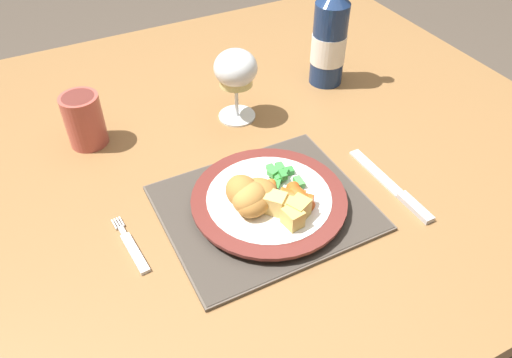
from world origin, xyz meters
The scene contains 13 objects.
ground_plane centered at (0.00, 0.00, 0.00)m, with size 6.00×6.00×0.00m, color #4C4238.
dining_table centered at (0.00, 0.00, 0.66)m, with size 1.27×1.06×0.74m.
placemat centered at (-0.03, -0.18, 0.74)m, with size 0.32×0.27×0.01m.
dinner_plate centered at (-0.02, -0.18, 0.76)m, with size 0.24×0.24×0.02m.
breaded_croquettes centered at (-0.05, -0.18, 0.79)m, with size 0.09×0.09×0.04m.
green_beans_pile centered at (0.02, -0.15, 0.77)m, with size 0.06×0.08×0.02m.
glazed_carrots centered at (0.01, -0.21, 0.78)m, with size 0.07×0.08×0.02m.
fork centered at (-0.24, -0.16, 0.74)m, with size 0.02×0.12×0.01m.
table_knife centered at (0.19, -0.24, 0.74)m, with size 0.02×0.20×0.01m.
wine_glass centered at (0.05, 0.07, 0.84)m, with size 0.08×0.08×0.14m.
bottle centered at (0.27, 0.11, 0.84)m, with size 0.07×0.07×0.26m.
roast_potatoes centered at (-0.02, -0.23, 0.78)m, with size 0.06×0.07×0.03m.
drinking_cup centered at (-0.23, 0.12, 0.79)m, with size 0.07×0.07×0.10m.
Camera 1 is at (-0.29, -0.66, 1.31)m, focal length 35.00 mm.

